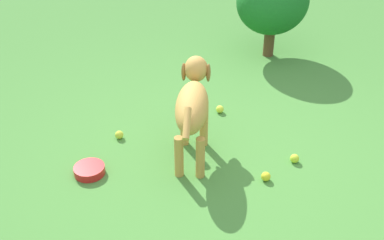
# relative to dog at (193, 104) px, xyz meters

# --- Properties ---
(ground) EXTENTS (14.00, 14.00, 0.00)m
(ground) POSITION_rel_dog_xyz_m (0.08, -0.23, -0.44)
(ground) COLOR #478438
(dog) EXTENTS (0.77, 0.70, 0.67)m
(dog) POSITION_rel_dog_xyz_m (0.00, 0.00, 0.00)
(dog) COLOR #C69347
(dog) RESTS_ON ground
(tennis_ball_1) EXTENTS (0.07, 0.07, 0.07)m
(tennis_ball_1) POSITION_rel_dog_xyz_m (0.17, -0.57, -0.41)
(tennis_ball_1) COLOR yellow
(tennis_ball_1) RESTS_ON ground
(tennis_ball_2) EXTENTS (0.07, 0.07, 0.07)m
(tennis_ball_2) POSITION_rel_dog_xyz_m (0.58, 0.28, -0.41)
(tennis_ball_2) COLOR #D5E23D
(tennis_ball_2) RESTS_ON ground
(tennis_ball_3) EXTENTS (0.07, 0.07, 0.07)m
(tennis_ball_3) POSITION_rel_dog_xyz_m (-0.28, 0.55, -0.41)
(tennis_ball_3) COLOR #C7D13A
(tennis_ball_3) RESTS_ON ground
(tennis_ball_4) EXTENTS (0.07, 0.07, 0.07)m
(tennis_ball_4) POSITION_rel_dog_xyz_m (0.48, -0.58, -0.41)
(tennis_ball_4) COLOR #C2DC33
(tennis_ball_4) RESTS_ON ground
(water_bowl) EXTENTS (0.22, 0.22, 0.06)m
(water_bowl) POSITION_rel_dog_xyz_m (-0.69, 0.33, -0.41)
(water_bowl) COLOR red
(water_bowl) RESTS_ON ground
(shrub_far) EXTENTS (0.78, 0.70, 0.92)m
(shrub_far) POSITION_rel_dog_xyz_m (1.82, 0.75, 0.15)
(shrub_far) COLOR brown
(shrub_far) RESTS_ON ground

